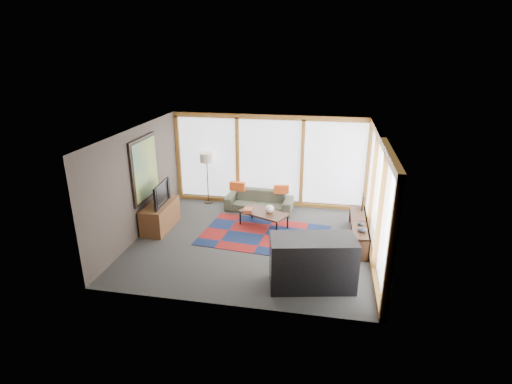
% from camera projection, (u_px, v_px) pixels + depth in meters
% --- Properties ---
extents(ground, '(5.50, 5.50, 0.00)m').
position_uv_depth(ground, '(253.00, 241.00, 9.40)').
color(ground, '#32322F').
rests_on(ground, ground).
extents(room_envelope, '(5.52, 5.02, 2.62)m').
position_uv_depth(room_envelope, '(278.00, 173.00, 9.30)').
color(room_envelope, '#494036').
rests_on(room_envelope, ground).
extents(rug, '(3.18, 2.21, 0.01)m').
position_uv_depth(rug, '(265.00, 235.00, 9.71)').
color(rug, maroon).
rests_on(rug, ground).
extents(sofa, '(1.89, 0.81, 0.54)m').
position_uv_depth(sofa, '(259.00, 201.00, 11.14)').
color(sofa, '#3D4130').
rests_on(sofa, ground).
extents(pillow_left, '(0.44, 0.16, 0.24)m').
position_uv_depth(pillow_left, '(237.00, 186.00, 11.10)').
color(pillow_left, '#D54C19').
rests_on(pillow_left, sofa).
extents(pillow_right, '(0.43, 0.18, 0.23)m').
position_uv_depth(pillow_right, '(281.00, 189.00, 10.88)').
color(pillow_right, '#D54C19').
rests_on(pillow_right, sofa).
extents(floor_lamp, '(0.38, 0.38, 1.49)m').
position_uv_depth(floor_lamp, '(207.00, 178.00, 11.50)').
color(floor_lamp, '#2D2114').
rests_on(floor_lamp, ground).
extents(coffee_table, '(1.32, 1.03, 0.39)m').
position_uv_depth(coffee_table, '(264.00, 219.00, 10.11)').
color(coffee_table, black).
rests_on(coffee_table, ground).
extents(book_stack, '(0.24, 0.29, 0.09)m').
position_uv_depth(book_stack, '(248.00, 210.00, 10.05)').
color(book_stack, brown).
rests_on(book_stack, coffee_table).
extents(vase, '(0.24, 0.24, 0.20)m').
position_uv_depth(vase, '(269.00, 209.00, 9.99)').
color(vase, silver).
rests_on(vase, coffee_table).
extents(bookshelf, '(0.36, 2.01, 0.50)m').
position_uv_depth(bookshelf, '(358.00, 231.00, 9.36)').
color(bookshelf, black).
rests_on(bookshelf, ground).
extents(bowl_a, '(0.22, 0.22, 0.10)m').
position_uv_depth(bowl_a, '(362.00, 230.00, 8.73)').
color(bowl_a, black).
rests_on(bowl_a, bookshelf).
extents(bowl_b, '(0.17, 0.17, 0.07)m').
position_uv_depth(bowl_b, '(361.00, 224.00, 9.05)').
color(bowl_b, black).
rests_on(bowl_b, bookshelf).
extents(shelf_picture, '(0.06, 0.30, 0.39)m').
position_uv_depth(shelf_picture, '(363.00, 202.00, 9.90)').
color(shelf_picture, black).
rests_on(shelf_picture, bookshelf).
extents(tv_console, '(0.54, 1.30, 0.65)m').
position_uv_depth(tv_console, '(160.00, 216.00, 10.00)').
color(tv_console, brown).
rests_on(tv_console, ground).
extents(television, '(0.18, 0.99, 0.57)m').
position_uv_depth(television, '(158.00, 194.00, 9.76)').
color(television, black).
rests_on(television, tv_console).
extents(bar_counter, '(1.71, 1.05, 1.01)m').
position_uv_depth(bar_counter, '(312.00, 263.00, 7.50)').
color(bar_counter, black).
rests_on(bar_counter, ground).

